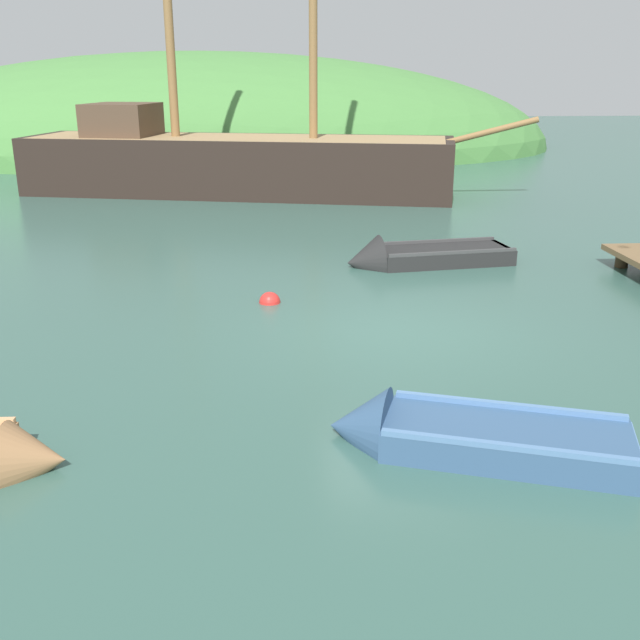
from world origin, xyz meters
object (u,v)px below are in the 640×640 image
(sailing_ship, at_px, (235,172))
(rowboat_outer_left, at_px, (416,259))
(buoy_red, at_px, (270,302))
(rowboat_center, at_px, (456,440))

(sailing_ship, distance_m, rowboat_outer_left, 11.32)
(rowboat_outer_left, height_order, buoy_red, rowboat_outer_left)
(rowboat_center, bearing_deg, buoy_red, -51.40)
(sailing_ship, bearing_deg, rowboat_outer_left, -54.11)
(rowboat_outer_left, relative_size, rowboat_center, 1.08)
(rowboat_center, bearing_deg, sailing_ship, -61.57)
(rowboat_outer_left, xyz_separation_m, rowboat_center, (-1.18, -8.47, 0.00))
(sailing_ship, height_order, buoy_red, sailing_ship)
(sailing_ship, relative_size, rowboat_center, 4.88)
(rowboat_outer_left, height_order, rowboat_center, rowboat_outer_left)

